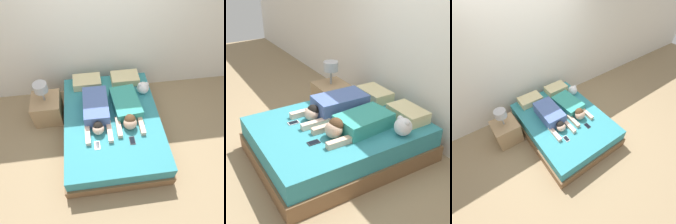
% 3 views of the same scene
% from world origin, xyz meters
% --- Properties ---
extents(ground_plane, '(12.00, 12.00, 0.00)m').
position_xyz_m(ground_plane, '(0.00, 0.00, 0.00)').
color(ground_plane, '#9E8460').
extents(wall_back, '(12.00, 0.06, 2.60)m').
position_xyz_m(wall_back, '(0.00, 1.14, 1.30)').
color(wall_back, white).
rests_on(wall_back, ground_plane).
extents(bed, '(1.53, 1.99, 0.43)m').
position_xyz_m(bed, '(0.00, 0.00, 0.21)').
color(bed, brown).
rests_on(bed, ground_plane).
extents(pillow_head_left, '(0.47, 0.30, 0.14)m').
position_xyz_m(pillow_head_left, '(-0.33, 0.78, 0.50)').
color(pillow_head_left, beige).
rests_on(pillow_head_left, bed).
extents(pillow_head_right, '(0.47, 0.30, 0.14)m').
position_xyz_m(pillow_head_right, '(0.33, 0.78, 0.50)').
color(pillow_head_right, beige).
rests_on(pillow_head_right, bed).
extents(person_left, '(0.39, 0.94, 0.23)m').
position_xyz_m(person_left, '(-0.23, 0.10, 0.54)').
color(person_left, '#4C66A5').
rests_on(person_left, bed).
extents(person_right, '(0.45, 0.90, 0.23)m').
position_xyz_m(person_right, '(0.24, 0.09, 0.52)').
color(person_right, teal).
rests_on(person_right, bed).
extents(cell_phone_left, '(0.08, 0.13, 0.01)m').
position_xyz_m(cell_phone_left, '(-0.27, -0.45, 0.44)').
color(cell_phone_left, silver).
rests_on(cell_phone_left, bed).
extents(cell_phone_right, '(0.08, 0.13, 0.01)m').
position_xyz_m(cell_phone_right, '(0.23, -0.44, 0.44)').
color(cell_phone_right, '#2D2D33').
rests_on(cell_phone_right, bed).
extents(plush_toy, '(0.20, 0.20, 0.21)m').
position_xyz_m(plush_toy, '(0.58, 0.48, 0.54)').
color(plush_toy, white).
rests_on(plush_toy, bed).
extents(nightstand, '(0.47, 0.47, 0.81)m').
position_xyz_m(nightstand, '(-1.04, 0.50, 0.26)').
color(nightstand, tan).
rests_on(nightstand, ground_plane).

